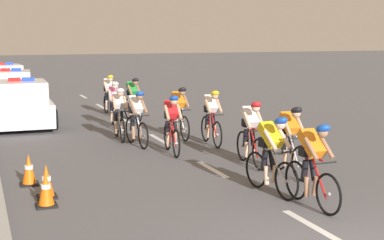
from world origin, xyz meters
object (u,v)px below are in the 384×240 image
(cyclist_seventh, at_px, (179,112))
(cyclist_ninth, at_px, (119,113))
(cyclist_third, at_px, (290,139))
(traffic_cone_near, at_px, (46,189))
(cyclist_lead, at_px, (313,164))
(traffic_cone_far, at_px, (29,170))
(police_car_third, at_px, (5,80))
(traffic_cone_mid, at_px, (46,182))
(cyclist_fourth, at_px, (251,132))
(cyclist_fifth, at_px, (172,123))
(police_car_nearest, at_px, (22,105))
(police_car_second, at_px, (12,90))
(cyclist_second, at_px, (272,154))
(cyclist_eleventh, at_px, (115,104))
(cyclist_twelfth, at_px, (109,94))
(cyclist_sixth, at_px, (212,117))
(cyclist_tenth, at_px, (133,98))
(cyclist_eighth, at_px, (137,117))

(cyclist_seventh, height_order, cyclist_ninth, same)
(cyclist_third, height_order, traffic_cone_near, cyclist_third)
(cyclist_lead, distance_m, traffic_cone_far, 5.61)
(police_car_third, bearing_deg, traffic_cone_far, -91.56)
(traffic_cone_mid, bearing_deg, cyclist_fourth, 11.37)
(cyclist_third, xyz_separation_m, cyclist_ninth, (-2.45, 5.30, 0.00))
(cyclist_fifth, relative_size, police_car_third, 0.38)
(police_car_nearest, height_order, traffic_cone_far, police_car_nearest)
(cyclist_lead, relative_size, police_car_second, 0.38)
(cyclist_seventh, relative_size, traffic_cone_mid, 2.69)
(cyclist_lead, relative_size, cyclist_ninth, 1.00)
(cyclist_second, height_order, traffic_cone_far, cyclist_second)
(cyclist_lead, bearing_deg, cyclist_fifth, 99.36)
(cyclist_ninth, xyz_separation_m, police_car_second, (-2.37, 9.45, -0.11))
(cyclist_eleventh, xyz_separation_m, cyclist_twelfth, (0.48, 2.91, 0.00))
(cyclist_fourth, bearing_deg, cyclist_seventh, 95.61)
(cyclist_lead, relative_size, cyclist_sixth, 1.00)
(cyclist_fourth, bearing_deg, traffic_cone_near, -162.68)
(cyclist_fifth, height_order, traffic_cone_mid, cyclist_fifth)
(cyclist_eleventh, distance_m, police_car_second, 7.78)
(cyclist_tenth, relative_size, police_car_third, 0.38)
(cyclist_eighth, xyz_separation_m, traffic_cone_far, (-3.11, -3.08, -0.48))
(police_car_second, bearing_deg, traffic_cone_far, -92.15)
(police_car_third, bearing_deg, cyclist_eleventh, -77.55)
(cyclist_third, bearing_deg, police_car_nearest, 117.66)
(cyclist_lead, relative_size, traffic_cone_near, 2.69)
(cyclist_ninth, bearing_deg, traffic_cone_near, -115.60)
(police_car_second, relative_size, traffic_cone_mid, 7.07)
(cyclist_ninth, height_order, police_car_third, police_car_third)
(cyclist_tenth, bearing_deg, cyclist_sixth, -80.24)
(cyclist_sixth, bearing_deg, cyclist_twelfth, 101.29)
(cyclist_fifth, bearing_deg, police_car_third, 100.54)
(traffic_cone_far, bearing_deg, police_car_nearest, 86.35)
(police_car_third, xyz_separation_m, traffic_cone_far, (-0.51, -18.72, -0.37))
(police_car_nearest, bearing_deg, cyclist_seventh, -46.36)
(cyclist_ninth, bearing_deg, cyclist_eighth, -76.94)
(cyclist_second, distance_m, cyclist_seventh, 6.07)
(cyclist_sixth, bearing_deg, police_car_nearest, 129.76)
(cyclist_fifth, distance_m, cyclist_tenth, 5.77)
(cyclist_fourth, height_order, cyclist_eleventh, same)
(traffic_cone_far, bearing_deg, cyclist_sixth, 26.28)
(cyclist_second, bearing_deg, police_car_second, 103.22)
(cyclist_third, distance_m, cyclist_twelfth, 10.50)
(cyclist_lead, relative_size, cyclist_fifth, 1.00)
(cyclist_ninth, bearing_deg, cyclist_second, -78.03)
(cyclist_ninth, height_order, traffic_cone_mid, cyclist_ninth)
(cyclist_ninth, bearing_deg, cyclist_fourth, -63.70)
(cyclist_seventh, height_order, traffic_cone_near, cyclist_seventh)
(cyclist_lead, bearing_deg, cyclist_third, 68.83)
(police_car_nearest, bearing_deg, police_car_third, 89.99)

